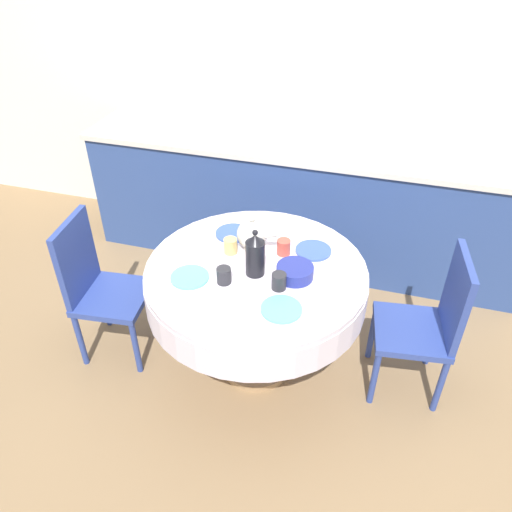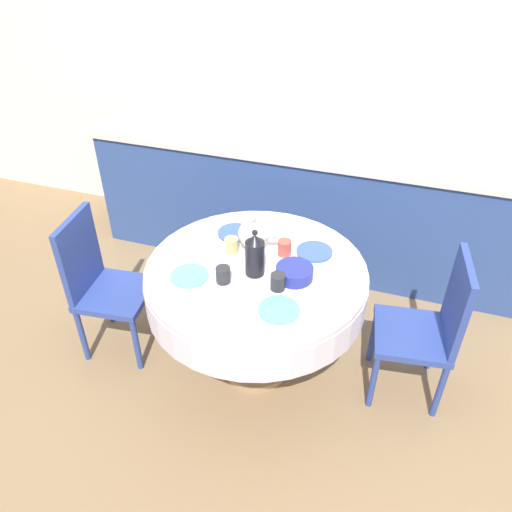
% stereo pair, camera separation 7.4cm
% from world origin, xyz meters
% --- Properties ---
extents(ground_plane, '(12.00, 12.00, 0.00)m').
position_xyz_m(ground_plane, '(0.00, 0.00, 0.00)').
color(ground_plane, '#8E704C').
extents(wall_back, '(7.00, 0.05, 2.60)m').
position_xyz_m(wall_back, '(0.00, 1.58, 1.30)').
color(wall_back, silver).
rests_on(wall_back, ground_plane).
extents(kitchen_counter, '(3.24, 0.64, 0.95)m').
position_xyz_m(kitchen_counter, '(0.00, 1.25, 0.48)').
color(kitchen_counter, '#2D4784').
rests_on(kitchen_counter, ground_plane).
extents(dining_table, '(1.20, 1.20, 0.75)m').
position_xyz_m(dining_table, '(0.00, 0.00, 0.62)').
color(dining_table, tan).
rests_on(dining_table, ground_plane).
extents(chair_left, '(0.45, 0.45, 0.92)m').
position_xyz_m(chair_left, '(0.94, 0.12, 0.50)').
color(chair_left, '#2D428E').
rests_on(chair_left, ground_plane).
extents(chair_right, '(0.44, 0.44, 0.92)m').
position_xyz_m(chair_right, '(-0.94, -0.10, 0.50)').
color(chair_right, '#2D428E').
rests_on(chair_right, ground_plane).
extents(plate_near_left, '(0.20, 0.20, 0.01)m').
position_xyz_m(plate_near_left, '(-0.31, -0.18, 0.76)').
color(plate_near_left, '#60BCB7').
rests_on(plate_near_left, dining_table).
extents(cup_near_left, '(0.07, 0.07, 0.09)m').
position_xyz_m(cup_near_left, '(-0.12, -0.16, 0.80)').
color(cup_near_left, '#28282D').
rests_on(cup_near_left, dining_table).
extents(plate_near_right, '(0.20, 0.20, 0.01)m').
position_xyz_m(plate_near_right, '(0.21, -0.29, 0.76)').
color(plate_near_right, '#60BCB7').
rests_on(plate_near_right, dining_table).
extents(cup_near_right, '(0.07, 0.07, 0.09)m').
position_xyz_m(cup_near_right, '(0.16, -0.13, 0.80)').
color(cup_near_right, '#28282D').
rests_on(cup_near_right, dining_table).
extents(plate_far_left, '(0.20, 0.20, 0.01)m').
position_xyz_m(plate_far_left, '(-0.22, 0.28, 0.76)').
color(plate_far_left, '#3856AD').
rests_on(plate_far_left, dining_table).
extents(cup_far_left, '(0.07, 0.07, 0.09)m').
position_xyz_m(cup_far_left, '(-0.18, 0.10, 0.80)').
color(cup_far_left, '#DBB766').
rests_on(cup_far_left, dining_table).
extents(plate_far_right, '(0.20, 0.20, 0.01)m').
position_xyz_m(plate_far_right, '(0.26, 0.24, 0.76)').
color(plate_far_right, '#3856AD').
rests_on(plate_far_right, dining_table).
extents(cup_far_right, '(0.07, 0.07, 0.09)m').
position_xyz_m(cup_far_right, '(0.11, 0.17, 0.80)').
color(cup_far_right, '#CC4C3D').
rests_on(cup_far_right, dining_table).
extents(coffee_carafe, '(0.10, 0.10, 0.27)m').
position_xyz_m(coffee_carafe, '(0.01, -0.04, 0.87)').
color(coffee_carafe, black).
rests_on(coffee_carafe, dining_table).
extents(teapot, '(0.23, 0.17, 0.22)m').
position_xyz_m(teapot, '(-0.07, 0.17, 0.85)').
color(teapot, silver).
rests_on(teapot, dining_table).
extents(fruit_bowl, '(0.19, 0.19, 0.07)m').
position_xyz_m(fruit_bowl, '(0.21, -0.02, 0.79)').
color(fruit_bowl, navy).
rests_on(fruit_bowl, dining_table).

